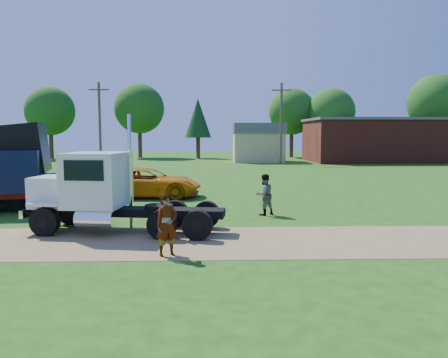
{
  "coord_description": "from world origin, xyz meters",
  "views": [
    {
      "loc": [
        -1.74,
        -13.6,
        3.42
      ],
      "look_at": [
        -1.24,
        3.9,
        1.6
      ],
      "focal_mm": 35.0,
      "sensor_mm": 36.0,
      "label": 1
    }
  ],
  "objects_px": {
    "navy_truck": "(34,179)",
    "spectator_a": "(167,225)",
    "white_semi_tractor": "(99,192)",
    "orange_pickup": "(149,183)"
  },
  "relations": [
    {
      "from": "spectator_a",
      "to": "orange_pickup",
      "type": "bearing_deg",
      "value": 74.82
    },
    {
      "from": "white_semi_tractor",
      "to": "navy_truck",
      "type": "relative_size",
      "value": 1.09
    },
    {
      "from": "white_semi_tractor",
      "to": "spectator_a",
      "type": "distance_m",
      "value": 4.23
    },
    {
      "from": "white_semi_tractor",
      "to": "orange_pickup",
      "type": "xyz_separation_m",
      "value": [
        0.52,
        8.28,
        -0.62
      ]
    },
    {
      "from": "navy_truck",
      "to": "spectator_a",
      "type": "bearing_deg",
      "value": -61.34
    },
    {
      "from": "white_semi_tractor",
      "to": "navy_truck",
      "type": "distance_m",
      "value": 5.9
    },
    {
      "from": "white_semi_tractor",
      "to": "spectator_a",
      "type": "height_order",
      "value": "white_semi_tractor"
    },
    {
      "from": "white_semi_tractor",
      "to": "orange_pickup",
      "type": "height_order",
      "value": "white_semi_tractor"
    },
    {
      "from": "white_semi_tractor",
      "to": "navy_truck",
      "type": "xyz_separation_m",
      "value": [
        -3.99,
        4.34,
        -0.01
      ]
    },
    {
      "from": "orange_pickup",
      "to": "spectator_a",
      "type": "height_order",
      "value": "spectator_a"
    }
  ]
}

